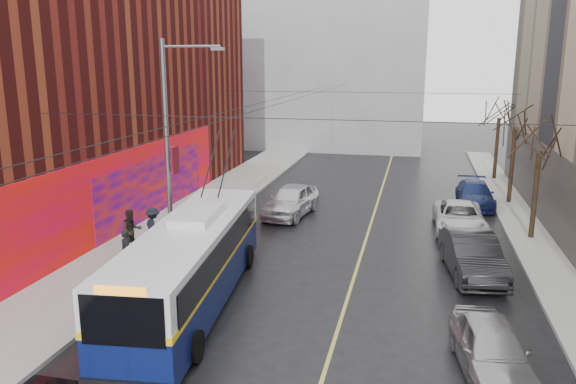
% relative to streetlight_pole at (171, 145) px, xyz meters
% --- Properties ---
extents(sidewalk_left, '(4.00, 60.00, 0.15)m').
position_rel_streetlight_pole_xyz_m(sidewalk_left, '(-1.86, 2.00, -4.77)').
color(sidewalk_left, gray).
rests_on(sidewalk_left, ground).
extents(sidewalk_right, '(2.00, 60.00, 0.15)m').
position_rel_streetlight_pole_xyz_m(sidewalk_right, '(15.14, 2.00, -4.77)').
color(sidewalk_right, gray).
rests_on(sidewalk_right, ground).
extents(lane_line, '(0.12, 50.00, 0.01)m').
position_rel_streetlight_pole_xyz_m(lane_line, '(7.64, 4.00, -4.84)').
color(lane_line, '#BFB74C').
rests_on(lane_line, ground).
extents(building_left, '(12.11, 36.00, 14.00)m').
position_rel_streetlight_pole_xyz_m(building_left, '(-9.85, 3.99, 2.14)').
color(building_left, '#531110').
rests_on(building_left, ground).
extents(building_far, '(20.50, 12.10, 18.00)m').
position_rel_streetlight_pole_xyz_m(building_far, '(0.14, 34.99, 4.17)').
color(building_far, gray).
rests_on(building_far, ground).
extents(streetlight_pole, '(2.65, 0.60, 9.00)m').
position_rel_streetlight_pole_xyz_m(streetlight_pole, '(0.00, 0.00, 0.00)').
color(streetlight_pole, slate).
rests_on(streetlight_pole, ground).
extents(catenary_wires, '(18.00, 60.00, 0.22)m').
position_rel_streetlight_pole_xyz_m(catenary_wires, '(3.60, 4.77, 1.40)').
color(catenary_wires, black).
extents(tree_near, '(3.20, 3.20, 6.40)m').
position_rel_streetlight_pole_xyz_m(tree_near, '(15.14, 6.00, 0.13)').
color(tree_near, black).
rests_on(tree_near, ground).
extents(tree_mid, '(3.20, 3.20, 6.68)m').
position_rel_streetlight_pole_xyz_m(tree_mid, '(15.14, 13.00, 0.41)').
color(tree_mid, black).
rests_on(tree_mid, ground).
extents(tree_far, '(3.20, 3.20, 6.57)m').
position_rel_streetlight_pole_xyz_m(tree_far, '(15.14, 20.00, 0.30)').
color(tree_far, black).
rests_on(tree_far, ground).
extents(pigeons_flying, '(3.40, 3.06, 2.10)m').
position_rel_streetlight_pole_xyz_m(pigeons_flying, '(4.61, 0.20, 2.44)').
color(pigeons_flying, slate).
extents(trolleybus, '(3.57, 11.56, 5.41)m').
position_rel_streetlight_pole_xyz_m(trolleybus, '(2.50, -4.19, -3.34)').
color(trolleybus, '#091245').
rests_on(trolleybus, ground).
extents(parked_car_a, '(2.24, 4.42, 1.44)m').
position_rel_streetlight_pole_xyz_m(parked_car_a, '(11.94, -6.57, -4.13)').
color(parked_car_a, '#A9AAAE').
rests_on(parked_car_a, ground).
extents(parked_car_b, '(2.45, 5.22, 1.65)m').
position_rel_streetlight_pole_xyz_m(parked_car_b, '(12.04, 0.72, -4.02)').
color(parked_car_b, black).
rests_on(parked_car_b, ground).
extents(parked_car_c, '(2.47, 5.15, 1.42)m').
position_rel_streetlight_pole_xyz_m(parked_car_c, '(11.94, 6.66, -4.14)').
color(parked_car_c, silver).
rests_on(parked_car_c, ground).
extents(parked_car_d, '(2.02, 4.82, 1.39)m').
position_rel_streetlight_pole_xyz_m(parked_car_d, '(13.14, 12.10, -4.15)').
color(parked_car_d, navy).
rests_on(parked_car_d, ground).
extents(following_car, '(2.65, 5.15, 1.68)m').
position_rel_streetlight_pole_xyz_m(following_car, '(3.27, 7.67, -4.01)').
color(following_car, silver).
rests_on(following_car, ground).
extents(pedestrian_a, '(0.55, 0.69, 1.68)m').
position_rel_streetlight_pole_xyz_m(pedestrian_a, '(-0.97, -2.26, -3.86)').
color(pedestrian_a, black).
rests_on(pedestrian_a, sidewalk_left).
extents(pedestrian_b, '(1.13, 1.15, 1.87)m').
position_rel_streetlight_pole_xyz_m(pedestrian_b, '(-1.94, -0.09, -3.76)').
color(pedestrian_b, black).
rests_on(pedestrian_b, sidewalk_left).
extents(pedestrian_c, '(1.30, 1.26, 1.78)m').
position_rel_streetlight_pole_xyz_m(pedestrian_c, '(-1.34, 0.71, -3.81)').
color(pedestrian_c, black).
rests_on(pedestrian_c, sidewalk_left).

